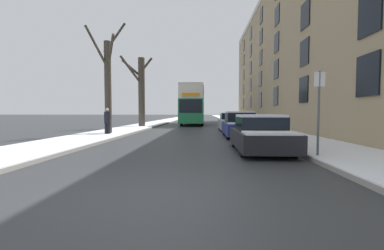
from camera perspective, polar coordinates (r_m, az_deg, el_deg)
The scene contains 12 objects.
ground_plane at distance 4.67m, azimuth -7.84°, elevation -15.71°, with size 320.00×320.00×0.00m, color #303335.
sidewalk_left at distance 57.73m, azimuth -3.55°, elevation 1.43°, with size 3.13×130.00×0.16m.
sidewalk_right at distance 57.57m, azimuth 7.59°, elevation 1.40°, with size 3.13×130.00×0.16m.
terrace_facade_right at distance 29.12m, azimuth 25.41°, elevation 14.11°, with size 9.10×43.85×14.63m.
bare_tree_left_0 at distance 17.59m, azimuth -18.20°, elevation 9.02°, with size 2.13×3.05×7.47m.
bare_tree_left_1 at distance 25.47m, azimuth -11.30°, elevation 7.62°, with size 2.88×2.61×6.87m.
double_decker_bus at distance 31.45m, azimuth 0.23°, elevation 4.78°, with size 2.63×10.87×4.53m.
parked_car_0 at distance 10.04m, azimuth 14.94°, elevation -2.04°, with size 1.88×4.12×1.40m.
parked_car_1 at distance 15.75m, azimuth 10.52°, elevation -0.07°, with size 1.83×4.28×1.54m.
parked_car_2 at distance 21.08m, azimuth 8.57°, elevation 0.61°, with size 1.82×4.48×1.46m.
pedestrian_left_sidewalk at distance 16.70m, azimuth -18.30°, elevation 0.88°, with size 0.38×0.38×1.75m.
street_sign_post at distance 8.78m, azimuth 26.33°, elevation 3.06°, with size 0.32×0.07×2.74m.
Camera 1 is at (0.83, -4.35, 1.48)m, focal length 24.00 mm.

